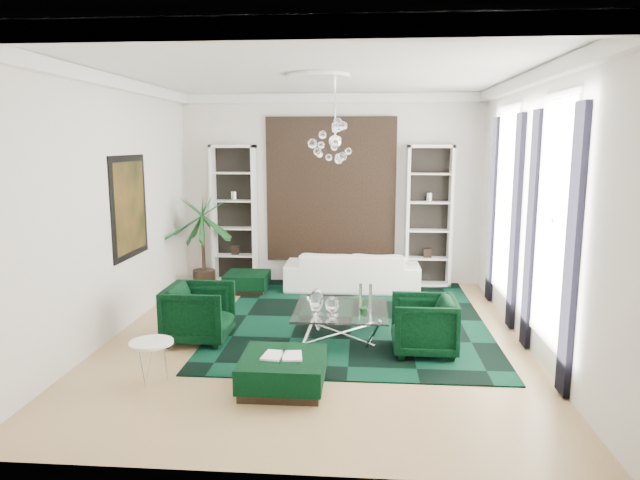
# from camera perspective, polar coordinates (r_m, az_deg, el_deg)

# --- Properties ---
(floor) EXTENTS (6.00, 7.00, 0.02)m
(floor) POSITION_cam_1_polar(r_m,az_deg,el_deg) (8.51, -0.37, -9.85)
(floor) COLOR tan
(floor) RESTS_ON ground
(ceiling) EXTENTS (6.00, 7.00, 0.02)m
(ceiling) POSITION_cam_1_polar(r_m,az_deg,el_deg) (8.08, -0.40, 16.62)
(ceiling) COLOR white
(ceiling) RESTS_ON ground
(wall_back) EXTENTS (6.00, 0.02, 3.80)m
(wall_back) POSITION_cam_1_polar(r_m,az_deg,el_deg) (11.56, 1.10, 5.05)
(wall_back) COLOR silver
(wall_back) RESTS_ON ground
(wall_front) EXTENTS (6.00, 0.02, 3.80)m
(wall_front) POSITION_cam_1_polar(r_m,az_deg,el_deg) (4.63, -4.09, -2.03)
(wall_front) COLOR silver
(wall_front) RESTS_ON ground
(wall_left) EXTENTS (0.02, 7.00, 3.80)m
(wall_left) POSITION_cam_1_polar(r_m,az_deg,el_deg) (8.85, -20.22, 3.02)
(wall_left) COLOR silver
(wall_left) RESTS_ON ground
(wall_right) EXTENTS (0.02, 7.00, 3.80)m
(wall_right) POSITION_cam_1_polar(r_m,az_deg,el_deg) (8.37, 20.63, 2.65)
(wall_right) COLOR silver
(wall_right) RESTS_ON ground
(crown_molding) EXTENTS (6.00, 7.00, 0.18)m
(crown_molding) POSITION_cam_1_polar(r_m,az_deg,el_deg) (8.06, -0.40, 15.84)
(crown_molding) COLOR white
(crown_molding) RESTS_ON ceiling
(ceiling_medallion) EXTENTS (0.90, 0.90, 0.05)m
(ceiling_medallion) POSITION_cam_1_polar(r_m,az_deg,el_deg) (8.37, -0.22, 16.10)
(ceiling_medallion) COLOR white
(ceiling_medallion) RESTS_ON ceiling
(tapestry) EXTENTS (2.50, 0.06, 2.80)m
(tapestry) POSITION_cam_1_polar(r_m,az_deg,el_deg) (11.51, 1.08, 5.03)
(tapestry) COLOR black
(tapestry) RESTS_ON wall_back
(shelving_left) EXTENTS (0.90, 0.38, 2.80)m
(shelving_left) POSITION_cam_1_polar(r_m,az_deg,el_deg) (11.69, -8.56, 2.53)
(shelving_left) COLOR white
(shelving_left) RESTS_ON floor
(shelving_right) EXTENTS (0.90, 0.38, 2.80)m
(shelving_right) POSITION_cam_1_polar(r_m,az_deg,el_deg) (11.46, 10.82, 2.32)
(shelving_right) COLOR white
(shelving_right) RESTS_ON floor
(painting) EXTENTS (0.04, 1.30, 1.60)m
(painting) POSITION_cam_1_polar(r_m,az_deg,el_deg) (9.38, -18.47, 3.16)
(painting) COLOR black
(painting) RESTS_ON wall_left
(window_near) EXTENTS (0.03, 1.10, 2.90)m
(window_near) POSITION_cam_1_polar(r_m,az_deg,el_deg) (7.51, 22.35, 1.80)
(window_near) COLOR white
(window_near) RESTS_ON wall_right
(curtain_near_a) EXTENTS (0.07, 0.30, 3.25)m
(curtain_near_a) POSITION_cam_1_polar(r_m,az_deg,el_deg) (6.81, 23.92, -1.19)
(curtain_near_a) COLOR black
(curtain_near_a) RESTS_ON floor
(curtain_near_b) EXTENTS (0.07, 0.30, 3.25)m
(curtain_near_b) POSITION_cam_1_polar(r_m,az_deg,el_deg) (8.27, 20.39, 0.84)
(curtain_near_b) COLOR black
(curtain_near_b) RESTS_ON floor
(window_far) EXTENTS (0.03, 1.10, 2.90)m
(window_far) POSITION_cam_1_polar(r_m,az_deg,el_deg) (9.81, 18.12, 3.74)
(window_far) COLOR white
(window_far) RESTS_ON wall_right
(curtain_far_a) EXTENTS (0.07, 0.30, 3.25)m
(curtain_far_a) POSITION_cam_1_polar(r_m,az_deg,el_deg) (9.08, 18.96, 1.66)
(curtain_far_a) COLOR black
(curtain_far_a) RESTS_ON floor
(curtain_far_b) EXTENTS (0.07, 0.30, 3.25)m
(curtain_far_b) POSITION_cam_1_polar(r_m,az_deg,el_deg) (10.58, 16.89, 2.84)
(curtain_far_b) COLOR black
(curtain_far_b) RESTS_ON floor
(rug) EXTENTS (4.20, 5.00, 0.02)m
(rug) POSITION_cam_1_polar(r_m,az_deg,el_deg) (9.39, 3.19, -7.83)
(rug) COLOR black
(rug) RESTS_ON floor
(sofa) EXTENTS (2.58, 1.01, 0.75)m
(sofa) POSITION_cam_1_polar(r_m,az_deg,el_deg) (11.14, 3.23, -3.07)
(sofa) COLOR white
(sofa) RESTS_ON floor
(armchair_left) EXTENTS (0.91, 0.89, 0.83)m
(armchair_left) POSITION_cam_1_polar(r_m,az_deg,el_deg) (8.45, -12.01, -7.16)
(armchair_left) COLOR black
(armchair_left) RESTS_ON floor
(armchair_right) EXTENTS (0.86, 0.84, 0.79)m
(armchair_right) POSITION_cam_1_polar(r_m,az_deg,el_deg) (7.94, 10.31, -8.39)
(armchair_right) COLOR black
(armchair_right) RESTS_ON floor
(coffee_table) EXTENTS (1.34, 1.34, 0.46)m
(coffee_table) POSITION_cam_1_polar(r_m,az_deg,el_deg) (8.39, 2.10, -8.40)
(coffee_table) COLOR white
(coffee_table) RESTS_ON floor
(ottoman_side) EXTENTS (0.81, 0.81, 0.36)m
(ottoman_side) POSITION_cam_1_polar(r_m,az_deg,el_deg) (11.14, -7.31, -4.19)
(ottoman_side) COLOR black
(ottoman_side) RESTS_ON floor
(ottoman_front) EXTENTS (0.97, 0.97, 0.39)m
(ottoman_front) POSITION_cam_1_polar(r_m,az_deg,el_deg) (6.84, -3.74, -13.06)
(ottoman_front) COLOR black
(ottoman_front) RESTS_ON floor
(book) EXTENTS (0.47, 0.31, 0.03)m
(book) POSITION_cam_1_polar(r_m,az_deg,el_deg) (6.76, -3.76, -11.42)
(book) COLOR white
(book) RESTS_ON ottoman_front
(side_table) EXTENTS (0.52, 0.52, 0.50)m
(side_table) POSITION_cam_1_polar(r_m,az_deg,el_deg) (7.23, -16.42, -11.68)
(side_table) COLOR white
(side_table) RESTS_ON floor
(palm) EXTENTS (1.49, 1.49, 2.38)m
(palm) POSITION_cam_1_polar(r_m,az_deg,el_deg) (11.18, -11.66, 1.02)
(palm) COLOR #13491A
(palm) RESTS_ON floor
(chandelier) EXTENTS (0.72, 0.72, 0.65)m
(chandelier) POSITION_cam_1_polar(r_m,az_deg,el_deg) (8.10, 1.51, 9.79)
(chandelier) COLOR white
(chandelier) RESTS_ON ceiling
(table_plant) EXTENTS (0.14, 0.11, 0.26)m
(table_plant) POSITION_cam_1_polar(r_m,az_deg,el_deg) (8.02, 4.44, -6.63)
(table_plant) COLOR #13491A
(table_plant) RESTS_ON coffee_table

